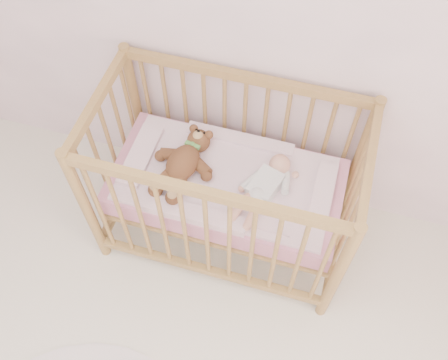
% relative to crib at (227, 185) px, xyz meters
% --- Properties ---
extents(wall_back, '(4.00, 0.02, 2.70)m').
position_rel_crib_xyz_m(wall_back, '(-0.10, 0.40, 0.85)').
color(wall_back, white).
rests_on(wall_back, floor).
extents(crib, '(1.36, 0.76, 1.00)m').
position_rel_crib_xyz_m(crib, '(0.00, 0.00, 0.00)').
color(crib, '#AB8848').
rests_on(crib, floor).
extents(mattress, '(1.22, 0.62, 0.13)m').
position_rel_crib_xyz_m(mattress, '(0.00, 0.00, -0.01)').
color(mattress, pink).
rests_on(mattress, crib).
extents(blanket, '(1.10, 0.58, 0.06)m').
position_rel_crib_xyz_m(blanket, '(0.00, 0.00, 0.06)').
color(blanket, pink).
rests_on(blanket, mattress).
extents(baby, '(0.37, 0.54, 0.12)m').
position_rel_crib_xyz_m(baby, '(0.21, -0.02, 0.14)').
color(baby, white).
rests_on(baby, blanket).
extents(teddy_bear, '(0.44, 0.55, 0.14)m').
position_rel_crib_xyz_m(teddy_bear, '(-0.23, -0.02, 0.15)').
color(teddy_bear, brown).
rests_on(teddy_bear, blanket).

